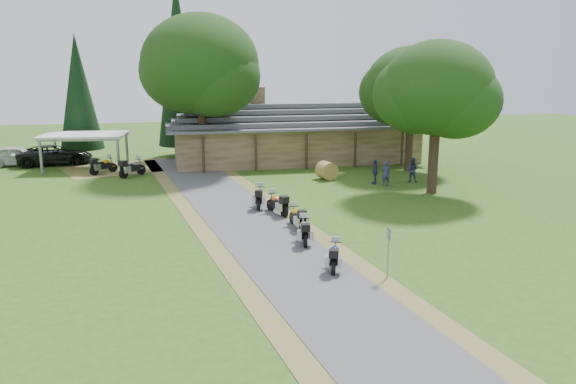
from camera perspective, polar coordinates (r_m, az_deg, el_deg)
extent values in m
plane|color=#305116|center=(24.49, -0.71, -6.37)|extent=(120.00, 120.00, 0.00)
plane|color=#464649|center=(28.15, -3.33, -3.81)|extent=(51.95, 51.95, 0.00)
imported|color=silver|center=(50.66, -25.74, 3.57)|extent=(2.59, 6.07, 2.02)
imported|color=black|center=(49.90, -22.64, 3.97)|extent=(3.71, 6.71, 2.43)
imported|color=#303658|center=(38.58, 9.91, 2.10)|extent=(0.59, 0.45, 2.00)
imported|color=#303658|center=(40.12, 12.49, 2.41)|extent=(0.70, 0.64, 2.01)
imported|color=#303658|center=(39.04, 8.82, 2.27)|extent=(0.51, 0.64, 1.99)
cylinder|color=olive|center=(40.26, 3.95, 2.19)|extent=(1.52, 1.44, 1.28)
cone|color=black|center=(50.63, -11.05, 12.14)|extent=(4.00, 4.00, 15.28)
cone|color=black|center=(51.27, -20.47, 8.97)|extent=(3.63, 3.63, 10.63)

